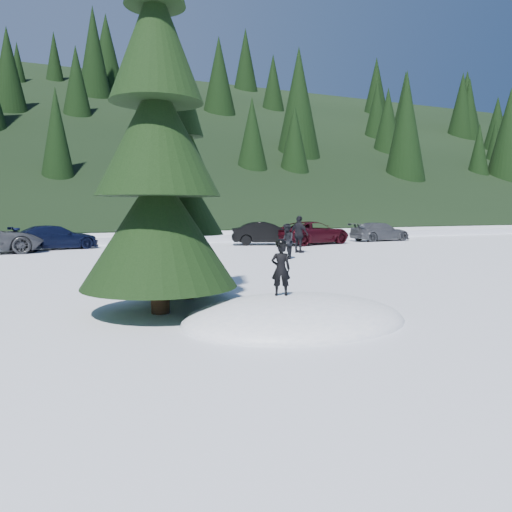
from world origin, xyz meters
name	(u,v)px	position (x,y,z in m)	size (l,w,h in m)	color
ground	(295,321)	(0.00, 0.00, 0.00)	(200.00, 200.00, 0.00)	white
snow_mound	(295,321)	(0.00, 0.00, 0.00)	(4.48, 3.52, 0.96)	white
forest_hillside	(71,119)	(0.00, 54.00, 12.50)	(200.00, 60.00, 25.00)	black
spruce_tall	(158,151)	(-2.20, 1.80, 3.32)	(3.20, 3.20, 8.60)	#321F10
spruce_short	(187,211)	(-1.20, 3.20, 2.10)	(2.20, 2.20, 5.37)	#321F10
child_skier	(281,269)	(-0.19, 0.23, 1.00)	(0.38, 0.25, 1.03)	black
adult_0	(287,241)	(5.39, 10.61, 0.77)	(0.74, 0.58, 1.53)	black
adult_1	(299,234)	(7.34, 13.02, 0.91)	(1.07, 0.44, 1.82)	black
car_3	(56,237)	(-3.46, 20.19, 0.64)	(1.79, 4.40, 1.28)	black
car_4	(147,234)	(1.72, 21.67, 0.64)	(1.51, 3.75, 1.28)	gray
car_5	(267,233)	(8.20, 18.57, 0.69)	(1.45, 4.16, 1.37)	black
car_6	(312,233)	(11.01, 17.95, 0.69)	(2.30, 4.99, 1.39)	black
car_7	(380,232)	(16.74, 18.78, 0.62)	(1.73, 4.26, 1.23)	#484A4F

